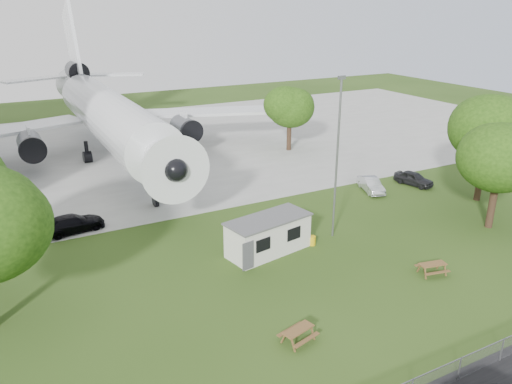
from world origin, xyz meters
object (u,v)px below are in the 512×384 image
picnic_east (431,274)px  airliner (107,112)px  site_cabin (268,235)px  picnic_west (298,341)px

picnic_east → airliner: bearing=120.3°
site_cabin → picnic_west: site_cabin is taller
airliner → picnic_west: airliner is taller
airliner → site_cabin: (4.54, -29.64, -3.96)m
picnic_west → airliner: bearing=76.8°
site_cabin → picnic_east: site_cabin is taller
airliner → site_cabin: size_ratio=6.87×
airliner → site_cabin: 30.25m
picnic_west → picnic_east: bearing=-5.5°
site_cabin → picnic_west: size_ratio=3.86×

